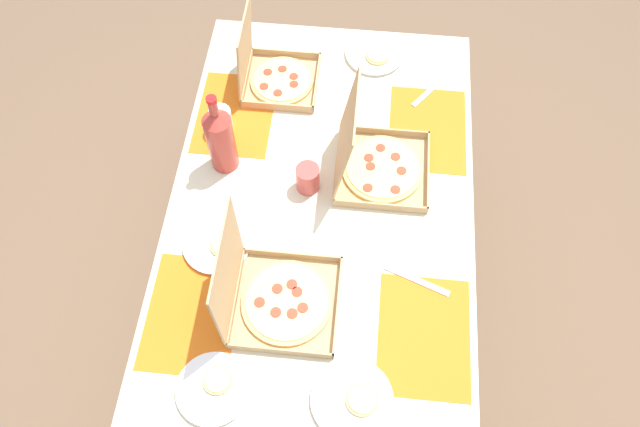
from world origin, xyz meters
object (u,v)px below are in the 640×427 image
Objects in this scene: pizza_box_corner_left at (274,296)px; plate_far_left at (375,54)px; pizza_box_center at (274,74)px; cup_dark at (308,178)px; plate_middle at (353,399)px; plate_near_left at (218,244)px; soda_bottle at (220,138)px; cup_red at (221,121)px; pizza_box_corner_right at (375,161)px; plate_far_right at (214,388)px.

pizza_box_corner_left is 1.03m from plate_far_left.
cup_dark is (-0.43, -0.17, 0.00)m from pizza_box_center.
cup_dark is at bearing 16.27° from plate_middle.
plate_near_left is 0.94m from plate_far_left.
cup_dark is (-0.07, -0.28, -0.08)m from soda_bottle.
pizza_box_corner_left is at bearing -172.09° from pizza_box_center.
plate_near_left is at bearing -171.76° from cup_red.
pizza_box_corner_right is 3.45× the size of cup_red.
pizza_box_corner_right is at bearing -67.88° from cup_dark.
plate_far_right is at bearing 179.21° from pizza_box_center.
plate_far_left is at bearing -64.67° from pizza_box_center.
plate_near_left is at bearing 8.93° from plate_far_right.
soda_bottle is (0.31, 0.03, 0.12)m from plate_near_left.
pizza_box_corner_left is 0.36m from plate_middle.
cup_red is at bearing 57.45° from cup_dark.
plate_far_right is (-0.75, 0.39, -0.04)m from pizza_box_corner_right.
plate_middle is 1.00m from cup_red.
plate_middle is (-0.26, -0.25, -0.04)m from pizza_box_corner_left.
cup_dark is at bearing -158.58° from pizza_box_center.
plate_far_right is at bearing -171.42° from cup_red.
cup_dark is at bearing 162.89° from plate_far_left.
pizza_box_corner_right is at bearing -132.46° from pizza_box_center.
soda_bottle is 0.16m from cup_red.
pizza_box_corner_right is at bearing -102.59° from cup_red.
cup_dark is (0.66, 0.19, 0.04)m from plate_middle.
pizza_box_corner_left reaches higher than plate_far_left.
cup_red is (0.61, 0.26, -0.00)m from pizza_box_corner_left.
pizza_box_corner_left is 0.26m from plate_near_left.
pizza_box_center is 0.51m from pizza_box_corner_right.
pizza_box_center is at bearing -0.79° from plate_far_right.
plate_middle is 0.69× the size of soda_bottle.
soda_bottle is at bearing 92.11° from pizza_box_corner_right.
pizza_box_center reaches higher than plate_middle.
plate_far_left is 1.26m from plate_middle.
pizza_box_center reaches higher than plate_near_left.
plate_far_left is at bearing -13.16° from pizza_box_corner_left.
pizza_box_corner_right is (-0.34, -0.37, 0.01)m from pizza_box_center.
plate_far_left is at bearing 0.53° from plate_middle.
soda_bottle is at bearing 5.74° from plate_near_left.
pizza_box_corner_right is 0.56m from plate_near_left.
soda_bottle reaches higher than plate_far_left.
pizza_box_center is 1.15m from plate_middle.
pizza_box_center reaches higher than cup_red.
plate_far_right is 0.88m from cup_red.
plate_middle is (0.01, -0.38, 0.00)m from plate_far_right.
pizza_box_corner_left reaches higher than soda_bottle.
cup_dark is at bearing -46.14° from plate_near_left.
plate_far_right is (-1.10, 0.02, -0.04)m from pizza_box_center.
pizza_box_center reaches higher than plate_far_left.
plate_far_right is at bearing 153.58° from pizza_box_corner_left.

